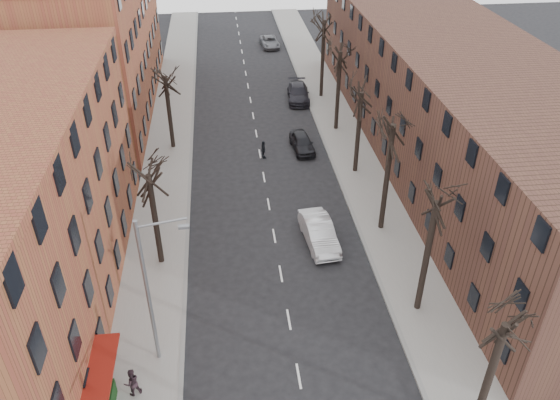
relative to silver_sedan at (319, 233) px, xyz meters
name	(u,v)px	position (x,y,z in m)	size (l,w,h in m)	color
sidewalk_left	(170,142)	(-10.94, 16.08, -0.77)	(4.00, 90.00, 0.15)	gray
sidewalk_right	(342,133)	(5.06, 16.08, -0.77)	(4.00, 90.00, 0.15)	gray
building_left_far	(83,40)	(-18.94, 25.08, 6.16)	(12.00, 28.00, 14.00)	brown
building_right	(453,101)	(13.06, 11.08, 4.16)	(12.00, 50.00, 10.00)	#4D2F24
tree_right_b	(417,309)	(4.66, -6.92, -0.84)	(5.20, 5.20, 10.80)	black
tree_right_c	(380,228)	(4.66, 1.08, -0.84)	(5.20, 5.20, 11.60)	black
tree_right_d	(355,172)	(4.66, 9.08, -0.84)	(5.20, 5.20, 10.00)	black
tree_right_e	(336,129)	(4.66, 17.08, -0.84)	(5.20, 5.20, 10.80)	black
tree_right_f	(321,97)	(4.66, 25.08, -0.84)	(5.20, 5.20, 11.60)	black
tree_left_a	(162,262)	(-10.54, -0.92, -0.84)	(5.20, 5.20, 9.50)	black
tree_left_b	(174,148)	(-10.54, 15.08, -0.84)	(5.20, 5.20, 9.50)	black
streetlight	(151,288)	(-9.97, -8.92, 4.17)	(2.45, 0.22, 9.03)	slate
silver_sedan	(319,233)	(0.00, 0.00, 0.00)	(1.78, 5.10, 1.68)	silver
parked_car_near	(302,142)	(0.86, 13.39, -0.11)	(1.72, 4.28, 1.46)	black
parked_car_mid	(298,93)	(2.10, 24.49, -0.06)	(2.19, 5.38, 1.56)	black
parked_car_far	(270,42)	(0.86, 42.62, -0.18)	(2.20, 4.76, 1.32)	slate
pedestrian_b	(132,382)	(-11.21, -11.12, 0.13)	(0.79, 0.62, 1.63)	black
pedestrian_crossing	(263,150)	(-2.68, 12.31, -0.03)	(0.94, 0.39, 1.61)	black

